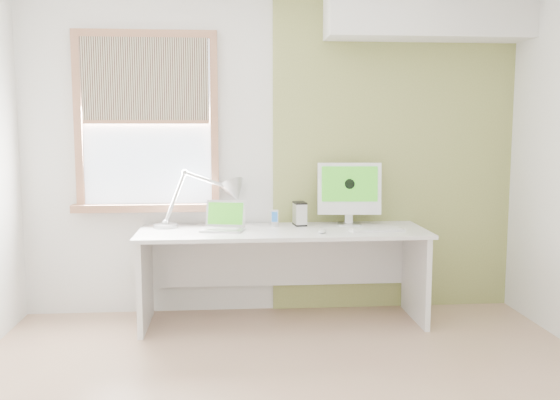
{
  "coord_description": "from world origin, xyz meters",
  "views": [
    {
      "loc": [
        -0.35,
        -3.21,
        1.52
      ],
      "look_at": [
        0.0,
        1.05,
        1.0
      ],
      "focal_mm": 39.2,
      "sensor_mm": 36.0,
      "label": 1
    }
  ],
  "objects": [
    {
      "name": "desk",
      "position": [
        0.05,
        1.44,
        0.53
      ],
      "size": [
        2.2,
        0.7,
        0.73
      ],
      "color": "silver",
      "rests_on": "room"
    },
    {
      "name": "desk_lamp",
      "position": [
        -0.42,
        1.64,
        0.97
      ],
      "size": [
        0.82,
        0.37,
        0.45
      ],
      "color": "silver",
      "rests_on": "desk"
    },
    {
      "name": "keyboard",
      "position": [
        0.75,
        1.26,
        0.74
      ],
      "size": [
        0.42,
        0.16,
        0.02
      ],
      "color": "white",
      "rests_on": "desk"
    },
    {
      "name": "room",
      "position": [
        0.0,
        0.0,
        1.3
      ],
      "size": [
        4.04,
        3.54,
        2.64
      ],
      "color": "tan",
      "rests_on": "ground"
    },
    {
      "name": "soffit",
      "position": [
        1.2,
        1.57,
        2.4
      ],
      "size": [
        1.6,
        0.4,
        0.42
      ],
      "primitive_type": "cube",
      "color": "white",
      "rests_on": "room"
    },
    {
      "name": "window",
      "position": [
        -1.0,
        1.71,
        1.54
      ],
      "size": [
        1.2,
        0.14,
        1.42
      ],
      "color": "#8C5E45",
      "rests_on": "room"
    },
    {
      "name": "imac",
      "position": [
        0.6,
        1.59,
        1.01
      ],
      "size": [
        0.51,
        0.18,
        0.5
      ],
      "color": "silver",
      "rests_on": "desk"
    },
    {
      "name": "accent_wall",
      "position": [
        1.0,
        1.74,
        1.3
      ],
      "size": [
        2.0,
        0.02,
        2.6
      ],
      "primitive_type": "cube",
      "color": "olive",
      "rests_on": "room"
    },
    {
      "name": "mouse",
      "position": [
        0.32,
        1.2,
        0.74
      ],
      "size": [
        0.09,
        0.11,
        0.03
      ],
      "primitive_type": "ellipsoid",
      "rotation": [
        0.0,
        0.0,
        -0.43
      ],
      "color": "white",
      "rests_on": "desk"
    },
    {
      "name": "laptop",
      "position": [
        -0.4,
        1.42,
        0.78
      ],
      "size": [
        0.36,
        0.31,
        0.22
      ],
      "color": "silver",
      "rests_on": "desk"
    },
    {
      "name": "external_drive",
      "position": [
        0.2,
        1.58,
        0.82
      ],
      "size": [
        0.11,
        0.15,
        0.19
      ],
      "color": "silver",
      "rests_on": "desk"
    },
    {
      "name": "phone_dock",
      "position": [
        -0.0,
        1.55,
        0.77
      ],
      "size": [
        0.08,
        0.08,
        0.13
      ],
      "color": "silver",
      "rests_on": "desk"
    }
  ]
}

